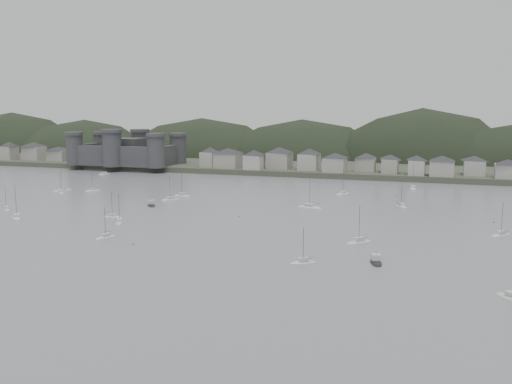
% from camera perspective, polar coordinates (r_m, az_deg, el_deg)
% --- Properties ---
extents(ground, '(900.00, 900.00, 0.00)m').
position_cam_1_polar(ground, '(139.54, -10.06, -6.74)').
color(ground, slate).
rests_on(ground, ground).
extents(far_shore_land, '(900.00, 250.00, 3.00)m').
position_cam_1_polar(far_shore_land, '(419.30, 9.76, 3.58)').
color(far_shore_land, '#383D2D').
rests_on(far_shore_land, ground).
extents(forested_ridge, '(851.55, 103.94, 102.57)m').
position_cam_1_polar(forested_ridge, '(394.69, 9.82, 1.41)').
color(forested_ridge, black).
rests_on(forested_ridge, ground).
extents(castle, '(66.00, 43.00, 20.00)m').
position_cam_1_polar(castle, '(351.57, -13.15, 4.11)').
color(castle, '#38393B').
rests_on(castle, far_shore_land).
extents(waterfront_town, '(451.48, 28.46, 12.92)m').
position_cam_1_polar(waterfront_town, '(302.64, 15.91, 2.90)').
color(waterfront_town, '#9F9B92').
rests_on(waterfront_town, far_shore_land).
extents(sailboat_lead, '(6.90, 5.35, 9.28)m').
position_cam_1_polar(sailboat_lead, '(133.35, 4.86, -7.27)').
color(sailboat_lead, silver).
rests_on(sailboat_lead, ground).
extents(moored_fleet, '(210.99, 172.93, 13.96)m').
position_cam_1_polar(moored_fleet, '(200.30, -4.61, -1.95)').
color(moored_fleet, silver).
rests_on(moored_fleet, ground).
extents(motor_launch_near, '(4.51, 7.76, 3.76)m').
position_cam_1_polar(motor_launch_near, '(136.23, 12.24, -7.05)').
color(motor_launch_near, black).
rests_on(motor_launch_near, ground).
extents(motor_launch_far, '(6.72, 7.46, 3.78)m').
position_cam_1_polar(motor_launch_far, '(214.92, -10.73, -1.33)').
color(motor_launch_far, black).
rests_on(motor_launch_far, ground).
extents(mooring_buoys, '(158.94, 124.96, 0.70)m').
position_cam_1_polar(mooring_buoys, '(208.54, 2.45, -1.52)').
color(mooring_buoys, '#BE7B3F').
rests_on(mooring_buoys, ground).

